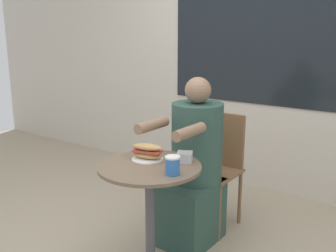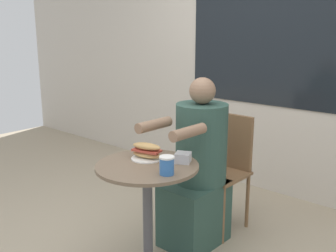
% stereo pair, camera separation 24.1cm
% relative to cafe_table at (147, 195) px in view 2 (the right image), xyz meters
% --- Properties ---
extents(storefront_wall, '(8.00, 0.09, 2.80)m').
position_rel_cafe_table_xyz_m(storefront_wall, '(-0.00, 1.73, 0.89)').
color(storefront_wall, beige).
rests_on(storefront_wall, ground_plane).
extents(cafe_table, '(0.62, 0.62, 0.71)m').
position_rel_cafe_table_xyz_m(cafe_table, '(0.00, 0.00, 0.00)').
color(cafe_table, brown).
rests_on(cafe_table, ground_plane).
extents(diner_chair, '(0.38, 0.38, 0.87)m').
position_rel_cafe_table_xyz_m(diner_chair, '(0.00, 0.85, 0.01)').
color(diner_chair, brown).
rests_on(diner_chair, ground_plane).
extents(seated_diner, '(0.36, 0.64, 1.18)m').
position_rel_cafe_table_xyz_m(seated_diner, '(-0.00, 0.50, -0.00)').
color(seated_diner, '#2D4C42').
rests_on(seated_diner, ground_plane).
extents(sandwich_on_plate, '(0.20, 0.19, 0.10)m').
position_rel_cafe_table_xyz_m(sandwich_on_plate, '(-0.07, 0.07, 0.24)').
color(sandwich_on_plate, white).
rests_on(sandwich_on_plate, cafe_table).
extents(drink_cup, '(0.08, 0.08, 0.10)m').
position_rel_cafe_table_xyz_m(drink_cup, '(0.20, -0.05, 0.25)').
color(drink_cup, '#336BB7').
rests_on(drink_cup, cafe_table).
extents(napkin_box, '(0.12, 0.12, 0.06)m').
position_rel_cafe_table_xyz_m(napkin_box, '(0.14, 0.17, 0.23)').
color(napkin_box, silver).
rests_on(napkin_box, cafe_table).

